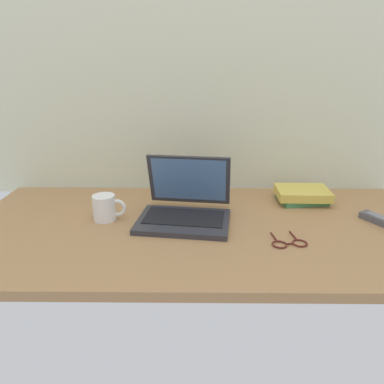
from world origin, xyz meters
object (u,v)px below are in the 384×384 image
Objects in this scene: book_stack at (302,195)px; eyeglasses at (289,243)px; remote_control_near at (383,221)px; coffee_mug at (105,208)px; laptop at (185,206)px.

eyeglasses is at bearing -110.92° from book_stack.
remote_control_near is 1.39× the size of eyeglasses.
remote_control_near is 0.38m from eyeglasses.
coffee_mug is 0.71× the size of remote_control_near.
coffee_mug is at bearing 178.14° from remote_control_near.
coffee_mug is 0.99× the size of eyeglasses.
laptop is at bearing 176.17° from remote_control_near.
book_stack is (0.74, 0.18, -0.02)m from coffee_mug.
eyeglasses is (-0.35, -0.14, -0.01)m from remote_control_near.
remote_control_near is 0.30m from book_stack.
book_stack is at bearing 19.97° from laptop.
eyeglasses is at bearing -157.85° from remote_control_near.
laptop is 0.68m from remote_control_near.
coffee_mug is (-0.28, -0.01, -0.00)m from laptop.
coffee_mug is at bearing -166.23° from book_stack.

